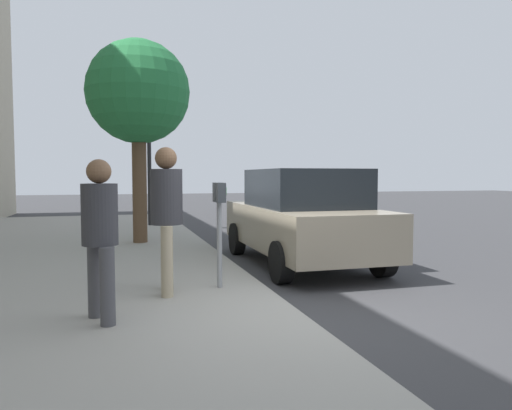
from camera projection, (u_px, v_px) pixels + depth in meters
The scene contains 8 objects.
ground_plane at pixel (293, 318), 5.51m from camera, with size 80.00×80.00×0.00m, color #38383A.
sidewalk_slab at pixel (6, 337), 4.66m from camera, with size 28.00×6.00×0.15m, color gray.
parking_meter at pixel (219, 212), 6.35m from camera, with size 0.36×0.12×1.41m.
pedestrian_at_meter at pixel (166, 206), 6.03m from camera, with size 0.55×0.41×1.86m.
pedestrian_bystander at pixel (100, 228), 4.86m from camera, with size 0.49×0.36×1.67m.
parked_sedan_near at pixel (302, 217), 8.81m from camera, with size 4.41×1.99×1.77m.
street_tree at pixel (138, 94), 10.59m from camera, with size 2.29×2.29×4.52m.
traffic_signal at pixel (153, 146), 14.44m from camera, with size 0.24×0.44×3.60m.
Camera 1 is at (-5.08, 1.93, 1.65)m, focal length 33.39 mm.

